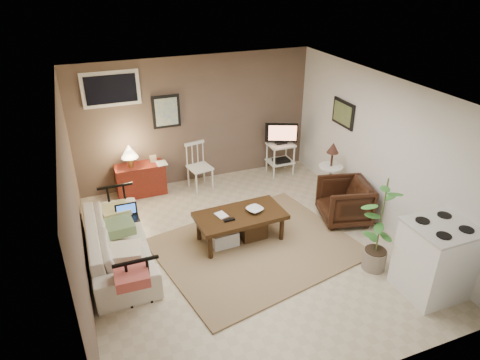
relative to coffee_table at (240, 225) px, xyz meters
name	(u,v)px	position (x,y,z in m)	size (l,w,h in m)	color
floor	(246,248)	(0.02, -0.21, -0.28)	(5.00, 5.00, 0.00)	#C1B293
art_back	(166,112)	(-0.53, 2.26, 1.17)	(0.50, 0.03, 0.60)	black
art_right	(343,113)	(2.24, 0.84, 1.24)	(0.03, 0.60, 0.45)	black
window	(111,89)	(-1.43, 2.26, 1.67)	(0.96, 0.03, 0.60)	white
rug	(257,247)	(0.16, -0.29, -0.27)	(2.77, 2.21, 0.03)	#967B57
coffee_table	(240,225)	(0.00, 0.00, 0.00)	(1.37, 0.75, 0.51)	#35220E
sofa	(117,237)	(-1.78, 0.17, 0.13)	(2.09, 0.61, 0.82)	white
sofa_pillows	(123,240)	(-1.73, -0.07, 0.22)	(0.40, 1.98, 0.14)	#F2E9C8
sofa_end_rails	(127,238)	(-1.66, 0.17, 0.07)	(0.56, 2.08, 0.70)	black
laptop	(127,214)	(-1.58, 0.53, 0.24)	(0.32, 0.23, 0.22)	black
red_console	(140,177)	(-1.16, 2.05, 0.07)	(0.88, 0.39, 1.01)	maroon
spindle_chair	(199,168)	(-0.06, 1.91, 0.13)	(0.46, 0.46, 0.88)	white
tv_stand	(281,147)	(1.63, 1.91, 0.28)	(0.60, 0.41, 1.06)	white
side_table	(331,165)	(1.95, 0.60, 0.41)	(0.42, 0.42, 1.11)	white
armchair	(344,200)	(1.81, -0.07, 0.10)	(0.75, 0.70, 0.77)	black
potted_plant	(381,222)	(1.51, -1.30, 0.48)	(0.36, 0.36, 1.44)	gray
stove	(435,259)	(1.90, -1.94, 0.22)	(0.78, 0.73, 1.02)	white
bowl	(255,205)	(0.24, -0.01, 0.32)	(0.24, 0.06, 0.24)	#35220E
book_table	(217,211)	(-0.34, 0.04, 0.30)	(0.15, 0.02, 0.20)	#35220E
book_console	(156,158)	(-0.84, 1.96, 0.42)	(0.18, 0.02, 0.25)	#35220E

